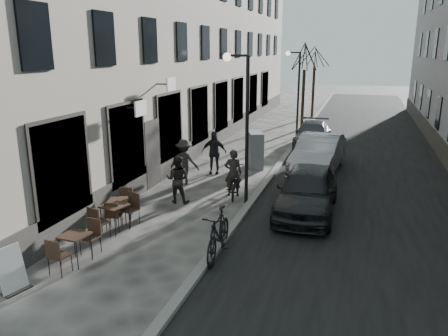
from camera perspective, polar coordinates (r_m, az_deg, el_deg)
The scene contains 21 objects.
ground at distance 10.20m, azimuth -6.02°, elevation -15.50°, with size 120.00×120.00×0.00m, color #3A3735.
road at distance 24.56m, azimuth 17.67°, elevation 2.35°, with size 7.30×60.00×0.00m, color black.
kerb at distance 24.78m, azimuth 9.22°, elevation 3.13°, with size 0.25×60.00×0.12m, color slate.
streetlamp_near at distance 14.64m, azimuth 2.40°, elevation 7.25°, with size 0.90×0.28×5.09m.
streetlamp_far at distance 26.35m, azimuth 9.36°, elevation 10.66°, with size 0.90×0.28×5.09m.
tree_near at distance 29.24m, azimuth 10.52°, elevation 14.01°, with size 2.40×2.40×5.70m.
tree_far at distance 35.20m, azimuth 11.80°, elevation 14.13°, with size 2.40×2.40×5.70m.
bistro_set_a at distance 11.65m, azimuth -18.83°, elevation -9.58°, with size 0.68×1.58×0.92m.
bistro_set_b at distance 13.23m, azimuth -14.04°, elevation -6.03°, with size 0.87×1.70×0.97m.
bistro_set_c at distance 13.86m, azimuth -13.49°, elevation -5.16°, with size 0.76×1.58×0.90m.
sign_board at distance 10.95m, azimuth -25.92°, elevation -12.31°, with size 0.50×0.66×1.04m.
utility_cabinet at distance 19.68m, azimuth 4.12°, elevation 2.35°, with size 0.59×1.08×1.62m, color slate.
bicycle at distance 15.91m, azimuth 1.20°, elevation -1.80°, with size 0.70×2.02×1.06m, color black.
cyclist_rider at distance 15.82m, azimuth 1.21°, elevation -0.63°, with size 0.63×0.41×1.73m, color black.
pedestrian_near at distance 15.21m, azimuth -6.08°, elevation -1.48°, with size 0.81×0.63×1.67m, color black.
pedestrian_mid at distance 17.30m, azimuth -5.22°, elevation 0.82°, with size 1.16×0.67×1.80m, color #282523.
pedestrian_far at distance 18.67m, azimuth -1.34°, elevation 2.04°, with size 1.08×0.45×1.85m, color black.
car_near at distance 14.43m, azimuth 10.81°, elevation -2.89°, with size 1.82×4.52×1.54m, color black.
car_mid at distance 19.42m, azimuth 12.23°, elevation 1.84°, with size 1.69×4.86×1.60m, color #9C9EA5.
car_far at distance 24.58m, azimuth 11.49°, elevation 4.34°, with size 1.84×4.53×1.31m, color #373841.
moped at distance 11.33m, azimuth -0.74°, elevation -8.54°, with size 0.59×2.10×1.26m, color black.
Camera 1 is at (3.60, -8.00, 5.22)m, focal length 35.00 mm.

